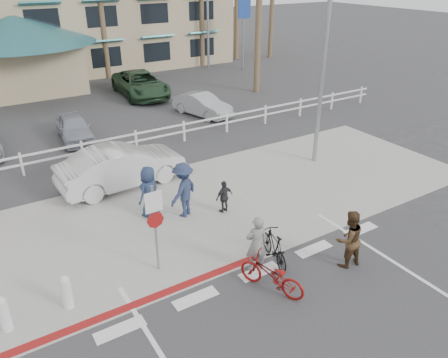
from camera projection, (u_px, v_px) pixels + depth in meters
ground at (273, 284)px, 11.57m from camera, size 140.00×140.00×0.00m
bike_path at (326, 333)px, 10.05m from camera, size 12.00×16.00×0.01m
sidewalk_plaza at (192, 211)px, 14.98m from camera, size 22.00×7.00×0.01m
cross_street at (146, 169)px, 18.03m from camera, size 40.00×5.00×0.01m
parking_lot at (82, 110)px, 25.25m from camera, size 50.00×16.00×0.01m
curb_red at (150, 299)px, 11.05m from camera, size 7.00×0.25×0.02m
rail_fence at (138, 141)px, 19.56m from camera, size 29.40×0.16×1.00m
sign_post at (155, 225)px, 11.50m from camera, size 0.50×0.10×2.90m
bollard_0 at (66, 292)px, 10.60m from camera, size 0.26×0.26×0.95m
bollard_1 at (4, 314)px, 9.93m from camera, size 0.26×0.26×0.95m
streetlight_0 at (325, 54)px, 16.84m from camera, size 0.60×2.00×9.00m
streetlight_1 at (208, 6)px, 33.40m from camera, size 0.60×2.00×9.50m
info_sign at (243, 33)px, 33.70m from camera, size 1.20×0.16×5.60m
bike_red at (271, 275)px, 11.14m from camera, size 1.32×1.96×0.97m
rider_red at (256, 244)px, 11.74m from camera, size 0.70×0.54×1.70m
bike_black at (274, 247)px, 12.24m from camera, size 0.84×1.68×0.97m
rider_black at (349, 239)px, 11.95m from camera, size 0.91×0.75×1.71m
pedestrian_a at (183, 190)px, 14.33m from camera, size 1.42×1.21×1.91m
pedestrian_child at (224, 197)px, 14.69m from camera, size 0.72×0.38×1.17m
pedestrian_b at (149, 192)px, 14.36m from camera, size 1.03×0.92×1.78m
car_white_sedan at (122, 166)px, 16.40m from camera, size 4.87×1.93×1.58m
lot_car_2 at (74, 128)px, 20.77m from camera, size 1.79×3.71×1.22m
lot_car_3 at (202, 105)px, 24.18m from camera, size 2.22×3.90×1.22m
lot_car_5 at (141, 84)px, 27.71m from camera, size 2.91×5.67×1.53m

